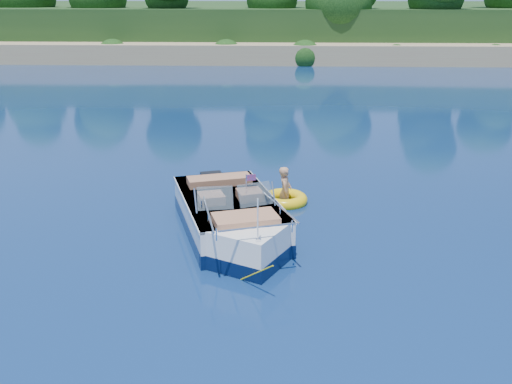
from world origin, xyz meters
TOP-DOWN VIEW (x-y plane):
  - ground at (0.00, 0.00)m, footprint 160.00×160.00m
  - shoreline at (0.00, 63.77)m, footprint 170.00×59.00m
  - motorboat at (-2.56, 2.12)m, footprint 3.02×5.36m
  - tow_tube at (-1.39, 4.37)m, footprint 1.35×1.35m
  - boy at (-1.37, 4.42)m, footprint 0.37×0.75m

SIDE VIEW (x-z plane):
  - ground at x=0.00m, z-range 0.00..0.00m
  - boy at x=-1.37m, z-range -0.72..0.72m
  - tow_tube at x=-1.39m, z-range -0.08..0.24m
  - motorboat at x=-2.56m, z-range -0.57..1.28m
  - shoreline at x=0.00m, z-range -2.02..3.98m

